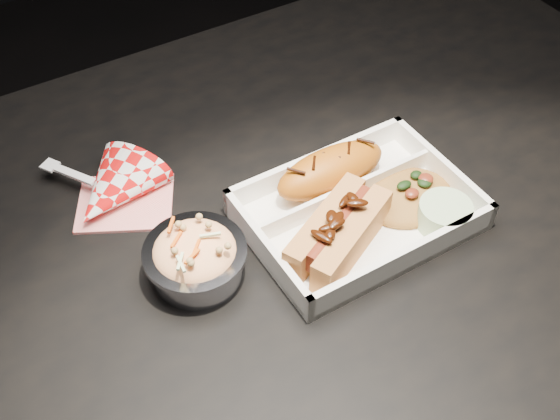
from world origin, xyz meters
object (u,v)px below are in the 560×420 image
object	(u,v)px
dining_table	(288,268)
napkin_fork	(112,192)
hotdog	(339,231)
food_tray	(357,213)
fried_pastry	(331,170)
foil_coleslaw_cup	(195,256)

from	to	relation	value
dining_table	napkin_fork	distance (m)	0.23
hotdog	napkin_fork	world-z (taller)	napkin_fork
food_tray	fried_pastry	bearing A→B (deg)	90.00
dining_table	napkin_fork	size ratio (longest dim) A/B	7.33
hotdog	foil_coleslaw_cup	size ratio (longest dim) A/B	1.37
foil_coleslaw_cup	napkin_fork	size ratio (longest dim) A/B	0.67
food_tray	fried_pastry	size ratio (longest dim) A/B	1.76
food_tray	foil_coleslaw_cup	bearing A→B (deg)	172.93
fried_pastry	foil_coleslaw_cup	world-z (taller)	foil_coleslaw_cup
food_tray	napkin_fork	size ratio (longest dim) A/B	1.53
dining_table	fried_pastry	xyz separation A→B (m)	(0.07, 0.02, 0.12)
dining_table	foil_coleslaw_cup	distance (m)	0.17
fried_pastry	napkin_fork	world-z (taller)	napkin_fork
dining_table	napkin_fork	world-z (taller)	napkin_fork
food_tray	napkin_fork	world-z (taller)	napkin_fork
food_tray	foil_coleslaw_cup	xyz separation A→B (m)	(-0.19, 0.02, 0.02)
hotdog	foil_coleslaw_cup	xyz separation A→B (m)	(-0.15, 0.05, -0.00)
dining_table	hotdog	distance (m)	0.14
food_tray	hotdog	xyz separation A→B (m)	(-0.04, -0.03, 0.02)
fried_pastry	foil_coleslaw_cup	size ratio (longest dim) A/B	1.30
foil_coleslaw_cup	hotdog	bearing A→B (deg)	-18.67
food_tray	hotdog	distance (m)	0.06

